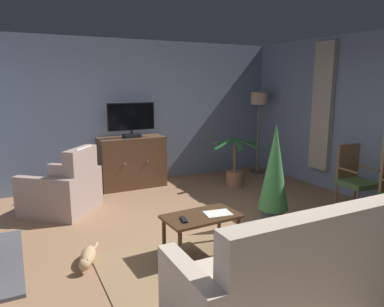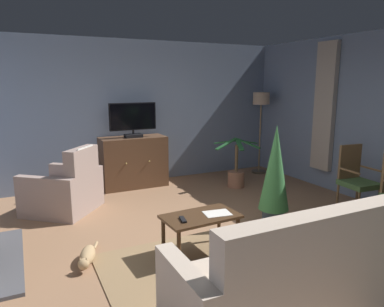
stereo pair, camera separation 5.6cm
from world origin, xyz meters
name	(u,v)px [view 1 (the left image)]	position (x,y,z in m)	size (l,w,h in m)	color
ground_plane	(212,242)	(0.00, 0.00, -0.02)	(6.68, 6.74, 0.04)	#936B4C
wall_back	(133,113)	(0.00, 3.12, 1.38)	(6.68, 0.10, 2.76)	slate
wall_right_with_window	(384,120)	(3.09, 0.00, 1.38)	(0.10, 6.74, 2.76)	slate
curtain_panel_far	(323,107)	(2.98, 1.15, 1.52)	(0.10, 0.44, 2.31)	#B2A393
rug_central	(231,260)	(-0.07, -0.55, 0.01)	(2.77, 1.62, 0.01)	#8E704C
tv_cabinet	(132,163)	(-0.16, 2.77, 0.45)	(1.22, 0.57, 0.95)	#402A1C
television	(131,119)	(-0.16, 2.71, 1.29)	(0.88, 0.20, 0.64)	black
coffee_table	(201,221)	(-0.29, -0.26, 0.41)	(0.88, 0.54, 0.48)	#422B19
tv_remote	(184,220)	(-0.54, -0.32, 0.49)	(0.17, 0.05, 0.02)	black
folded_newspaper	(218,213)	(-0.10, -0.30, 0.48)	(0.30, 0.22, 0.01)	silver
sofa_floral	(292,278)	(-0.11, -1.56, 0.33)	(2.03, 0.85, 1.00)	#C6B29E
armchair_facing_sofa	(64,191)	(-1.50, 1.93, 0.32)	(1.30, 1.31, 1.03)	#A3897F
side_chair_mid_row	(354,177)	(2.49, -0.03, 0.53)	(0.49, 0.51, 1.02)	#4C703D
potted_plant_leafy_by_curtain	(235,174)	(1.57, 1.87, 0.26)	(0.91, 0.80, 0.95)	#99664C
potted_plant_small_fern_corner	(274,172)	(1.01, 0.06, 0.76)	(0.41, 0.41, 1.41)	#3D4C5B
cat	(88,257)	(-1.51, 0.10, 0.08)	(0.33, 0.67, 0.18)	tan
floor_lamp	(259,108)	(2.62, 2.58, 1.42)	(0.35, 0.35, 1.75)	#4C4233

